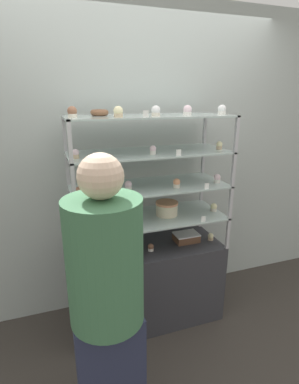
% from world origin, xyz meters
% --- Properties ---
extents(ground_plane, '(20.00, 20.00, 0.00)m').
position_xyz_m(ground_plane, '(0.00, 0.00, 0.00)').
color(ground_plane, '#38332D').
extents(back_wall, '(8.00, 0.05, 2.60)m').
position_xyz_m(back_wall, '(0.00, 0.39, 1.30)').
color(back_wall, '#A8B2AD').
rests_on(back_wall, ground_plane).
extents(display_base, '(1.18, 0.48, 0.69)m').
position_xyz_m(display_base, '(0.00, 0.00, 0.34)').
color(display_base, '#333338').
rests_on(display_base, ground_plane).
extents(display_riser_lower, '(1.18, 0.48, 0.26)m').
position_xyz_m(display_riser_lower, '(0.00, 0.00, 0.93)').
color(display_riser_lower, '#B7B7BC').
rests_on(display_riser_lower, display_base).
extents(display_riser_middle, '(1.18, 0.48, 0.26)m').
position_xyz_m(display_riser_middle, '(0.00, 0.00, 1.19)').
color(display_riser_middle, '#B7B7BC').
rests_on(display_riser_middle, display_riser_lower).
extents(display_riser_upper, '(1.18, 0.48, 0.26)m').
position_xyz_m(display_riser_upper, '(0.00, 0.00, 1.45)').
color(display_riser_upper, '#B7B7BC').
rests_on(display_riser_upper, display_riser_middle).
extents(display_riser_top, '(1.18, 0.48, 0.26)m').
position_xyz_m(display_riser_top, '(0.00, 0.00, 1.71)').
color(display_riser_top, '#B7B7BC').
rests_on(display_riser_top, display_riser_upper).
extents(layer_cake_centerpiece, '(0.18, 0.18, 0.11)m').
position_xyz_m(layer_cake_centerpiece, '(0.15, -0.00, 1.00)').
color(layer_cake_centerpiece, beige).
rests_on(layer_cake_centerpiece, display_riser_lower).
extents(sheet_cake_frosted, '(0.20, 0.14, 0.07)m').
position_xyz_m(sheet_cake_frosted, '(0.32, -0.01, 0.72)').
color(sheet_cake_frosted, brown).
rests_on(sheet_cake_frosted, display_base).
extents(cupcake_0, '(0.05, 0.05, 0.06)m').
position_xyz_m(cupcake_0, '(-0.52, -0.04, 0.72)').
color(cupcake_0, '#CCB28C').
rests_on(cupcake_0, display_base).
extents(cupcake_1, '(0.05, 0.05, 0.06)m').
position_xyz_m(cupcake_1, '(-0.28, -0.13, 0.72)').
color(cupcake_1, beige).
rests_on(cupcake_1, display_base).
extents(cupcake_2, '(0.05, 0.05, 0.06)m').
position_xyz_m(cupcake_2, '(-0.01, -0.07, 0.72)').
color(cupcake_2, white).
rests_on(cupcake_2, display_base).
extents(cupcake_3, '(0.05, 0.05, 0.06)m').
position_xyz_m(cupcake_3, '(0.53, -0.06, 0.72)').
color(cupcake_3, '#CCB28C').
rests_on(cupcake_3, display_base).
extents(price_tag_0, '(0.04, 0.00, 0.04)m').
position_xyz_m(price_tag_0, '(-0.28, -0.22, 0.71)').
color(price_tag_0, white).
rests_on(price_tag_0, display_base).
extents(cupcake_4, '(0.05, 0.05, 0.07)m').
position_xyz_m(cupcake_4, '(-0.53, -0.07, 0.98)').
color(cupcake_4, white).
rests_on(cupcake_4, display_riser_lower).
extents(cupcake_5, '(0.05, 0.05, 0.07)m').
position_xyz_m(cupcake_5, '(-0.18, -0.11, 0.98)').
color(cupcake_5, white).
rests_on(cupcake_5, display_riser_lower).
extents(cupcake_6, '(0.05, 0.05, 0.07)m').
position_xyz_m(cupcake_6, '(0.55, -0.05, 0.98)').
color(cupcake_6, beige).
rests_on(cupcake_6, display_riser_lower).
extents(price_tag_1, '(0.04, 0.00, 0.04)m').
position_xyz_m(price_tag_1, '(0.35, -0.22, 0.97)').
color(price_tag_1, white).
rests_on(price_tag_1, display_riser_lower).
extents(cupcake_7, '(0.05, 0.05, 0.07)m').
position_xyz_m(cupcake_7, '(-0.54, -0.09, 1.24)').
color(cupcake_7, '#CCB28C').
rests_on(cupcake_7, display_riser_middle).
extents(cupcake_8, '(0.05, 0.05, 0.07)m').
position_xyz_m(cupcake_8, '(-0.18, -0.06, 1.24)').
color(cupcake_8, white).
rests_on(cupcake_8, display_riser_middle).
extents(cupcake_9, '(0.05, 0.05, 0.07)m').
position_xyz_m(cupcake_9, '(0.17, -0.12, 1.24)').
color(cupcake_9, beige).
rests_on(cupcake_9, display_riser_middle).
extents(cupcake_10, '(0.05, 0.05, 0.07)m').
position_xyz_m(cupcake_10, '(0.53, -0.10, 1.24)').
color(cupcake_10, white).
rests_on(cupcake_10, display_riser_middle).
extents(price_tag_2, '(0.04, 0.00, 0.04)m').
position_xyz_m(price_tag_2, '(0.37, -0.22, 1.23)').
color(price_tag_2, white).
rests_on(price_tag_2, display_riser_middle).
extents(cupcake_11, '(0.05, 0.05, 0.06)m').
position_xyz_m(cupcake_11, '(-0.54, -0.08, 1.50)').
color(cupcake_11, '#CCB28C').
rests_on(cupcake_11, display_riser_upper).
extents(cupcake_12, '(0.05, 0.05, 0.06)m').
position_xyz_m(cupcake_12, '(-0.01, -0.10, 1.50)').
color(cupcake_12, white).
rests_on(cupcake_12, display_riser_upper).
extents(cupcake_13, '(0.05, 0.05, 0.06)m').
position_xyz_m(cupcake_13, '(0.54, -0.08, 1.50)').
color(cupcake_13, '#CCB28C').
rests_on(cupcake_13, display_riser_upper).
extents(price_tag_3, '(0.04, 0.00, 0.04)m').
position_xyz_m(price_tag_3, '(0.13, -0.22, 1.49)').
color(price_tag_3, white).
rests_on(price_tag_3, display_riser_upper).
extents(cupcake_14, '(0.06, 0.06, 0.07)m').
position_xyz_m(cupcake_14, '(-0.54, -0.06, 1.76)').
color(cupcake_14, beige).
rests_on(cupcake_14, display_riser_top).
extents(cupcake_15, '(0.06, 0.06, 0.07)m').
position_xyz_m(cupcake_15, '(-0.25, -0.12, 1.76)').
color(cupcake_15, '#CCB28C').
rests_on(cupcake_15, display_riser_top).
extents(cupcake_16, '(0.06, 0.06, 0.07)m').
position_xyz_m(cupcake_16, '(0.01, -0.11, 1.76)').
color(cupcake_16, beige).
rests_on(cupcake_16, display_riser_top).
extents(cupcake_17, '(0.06, 0.06, 0.07)m').
position_xyz_m(cupcake_17, '(0.26, -0.07, 1.76)').
color(cupcake_17, white).
rests_on(cupcake_17, display_riser_top).
extents(cupcake_18, '(0.06, 0.06, 0.07)m').
position_xyz_m(cupcake_18, '(0.54, -0.07, 1.76)').
color(cupcake_18, white).
rests_on(cupcake_18, display_riser_top).
extents(price_tag_4, '(0.04, 0.00, 0.04)m').
position_xyz_m(price_tag_4, '(-0.10, -0.22, 1.75)').
color(price_tag_4, white).
rests_on(price_tag_4, display_riser_top).
extents(donut_glazed, '(0.12, 0.12, 0.04)m').
position_xyz_m(donut_glazed, '(-0.34, 0.06, 1.75)').
color(donut_glazed, brown).
rests_on(donut_glazed, display_riser_top).
extents(customer_figure, '(0.38, 0.38, 1.62)m').
position_xyz_m(customer_figure, '(-0.50, -0.77, 0.87)').
color(customer_figure, '#282D47').
rests_on(customer_figure, ground_plane).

